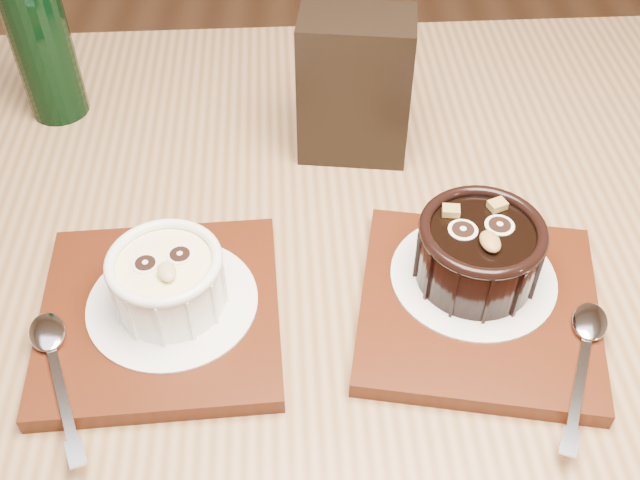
{
  "coord_description": "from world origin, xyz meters",
  "views": [
    {
      "loc": [
        0.19,
        -0.16,
        1.21
      ],
      "look_at": [
        0.19,
        0.22,
        0.81
      ],
      "focal_mm": 42.0,
      "sensor_mm": 36.0,
      "label": 1
    }
  ],
  "objects_px": {
    "table": "(358,346)",
    "tray_left": "(161,314)",
    "ramekin_dark": "(479,249)",
    "ramekin_white": "(167,279)",
    "green_bottle": "(40,39)",
    "condiment_stand": "(355,87)",
    "tray_right": "(478,307)"
  },
  "relations": [
    {
      "from": "tray_left",
      "to": "table",
      "type": "bearing_deg",
      "value": 14.7
    },
    {
      "from": "ramekin_white",
      "to": "table",
      "type": "bearing_deg",
      "value": -6.14
    },
    {
      "from": "table",
      "to": "tray_right",
      "type": "relative_size",
      "value": 6.89
    },
    {
      "from": "table",
      "to": "tray_right",
      "type": "bearing_deg",
      "value": -21.83
    },
    {
      "from": "table",
      "to": "tray_right",
      "type": "height_order",
      "value": "tray_right"
    },
    {
      "from": "table",
      "to": "tray_right",
      "type": "xyz_separation_m",
      "value": [
        0.09,
        -0.03,
        0.1
      ]
    },
    {
      "from": "tray_right",
      "to": "ramekin_dark",
      "type": "relative_size",
      "value": 1.87
    },
    {
      "from": "tray_right",
      "to": "condiment_stand",
      "type": "bearing_deg",
      "value": 113.7
    },
    {
      "from": "ramekin_white",
      "to": "condiment_stand",
      "type": "relative_size",
      "value": 0.61
    },
    {
      "from": "tray_left",
      "to": "ramekin_dark",
      "type": "distance_m",
      "value": 0.25
    },
    {
      "from": "tray_left",
      "to": "ramekin_white",
      "type": "xyz_separation_m",
      "value": [
        0.01,
        0.01,
        0.04
      ]
    },
    {
      "from": "ramekin_white",
      "to": "tray_left",
      "type": "bearing_deg",
      "value": -171.15
    },
    {
      "from": "tray_left",
      "to": "ramekin_white",
      "type": "height_order",
      "value": "ramekin_white"
    },
    {
      "from": "ramekin_white",
      "to": "ramekin_dark",
      "type": "relative_size",
      "value": 0.89
    },
    {
      "from": "tray_left",
      "to": "tray_right",
      "type": "distance_m",
      "value": 0.24
    },
    {
      "from": "ramekin_dark",
      "to": "ramekin_white",
      "type": "bearing_deg",
      "value": 176.58
    },
    {
      "from": "table",
      "to": "green_bottle",
      "type": "bearing_deg",
      "value": 142.07
    },
    {
      "from": "table",
      "to": "tray_left",
      "type": "bearing_deg",
      "value": -165.3
    },
    {
      "from": "table",
      "to": "condiment_stand",
      "type": "height_order",
      "value": "condiment_stand"
    },
    {
      "from": "ramekin_white",
      "to": "tray_right",
      "type": "xyz_separation_m",
      "value": [
        0.23,
        0.0,
        -0.04
      ]
    },
    {
      "from": "table",
      "to": "tray_right",
      "type": "distance_m",
      "value": 0.14
    },
    {
      "from": "green_bottle",
      "to": "condiment_stand",
      "type": "bearing_deg",
      "value": -12.11
    },
    {
      "from": "ramekin_white",
      "to": "green_bottle",
      "type": "distance_m",
      "value": 0.31
    },
    {
      "from": "tray_right",
      "to": "condiment_stand",
      "type": "relative_size",
      "value": 1.29
    },
    {
      "from": "table",
      "to": "green_bottle",
      "type": "relative_size",
      "value": 5.84
    },
    {
      "from": "tray_left",
      "to": "ramekin_white",
      "type": "bearing_deg",
      "value": 28.7
    },
    {
      "from": "tray_right",
      "to": "ramekin_dark",
      "type": "height_order",
      "value": "ramekin_dark"
    },
    {
      "from": "green_bottle",
      "to": "ramekin_white",
      "type": "bearing_deg",
      "value": -60.61
    },
    {
      "from": "tray_right",
      "to": "ramekin_dark",
      "type": "bearing_deg",
      "value": 93.36
    },
    {
      "from": "table",
      "to": "tray_left",
      "type": "height_order",
      "value": "tray_left"
    },
    {
      "from": "tray_left",
      "to": "condiment_stand",
      "type": "distance_m",
      "value": 0.27
    },
    {
      "from": "ramekin_dark",
      "to": "tray_right",
      "type": "bearing_deg",
      "value": -96.18
    }
  ]
}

